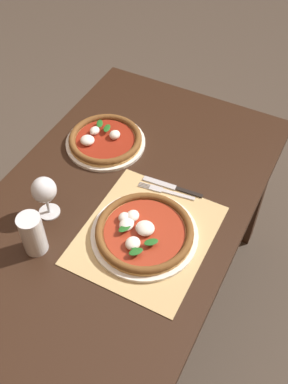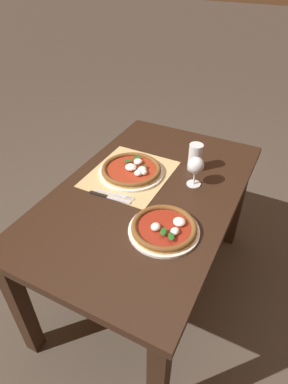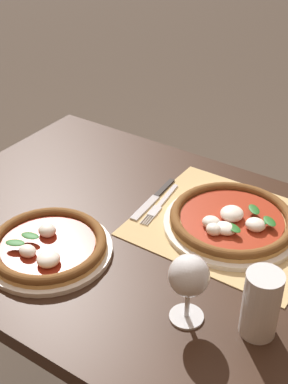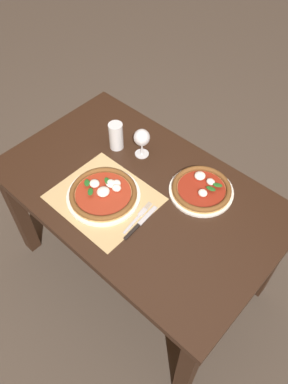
% 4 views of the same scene
% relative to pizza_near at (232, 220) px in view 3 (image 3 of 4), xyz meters
% --- Properties ---
extents(dining_table, '(1.34, 0.82, 0.74)m').
position_rel_pizza_near_xyz_m(dining_table, '(0.09, 0.14, -0.13)').
color(dining_table, black).
rests_on(dining_table, ground).
extents(paper_placemat, '(0.44, 0.39, 0.00)m').
position_rel_pizza_near_xyz_m(paper_placemat, '(0.01, -0.01, -0.02)').
color(paper_placemat, tan).
rests_on(paper_placemat, dining_table).
extents(pizza_near, '(0.34, 0.34, 0.05)m').
position_rel_pizza_near_xyz_m(pizza_near, '(0.00, 0.00, 0.00)').
color(pizza_near, silver).
rests_on(pizza_near, paper_placemat).
extents(pizza_far, '(0.30, 0.30, 0.05)m').
position_rel_pizza_near_xyz_m(pizza_far, '(0.31, 0.32, -0.00)').
color(pizza_far, silver).
rests_on(pizza_far, dining_table).
extents(wine_glass, '(0.08, 0.08, 0.16)m').
position_rel_pizza_near_xyz_m(wine_glass, '(-0.06, 0.32, 0.08)').
color(wine_glass, silver).
rests_on(wine_glass, dining_table).
extents(pint_glass, '(0.07, 0.07, 0.15)m').
position_rel_pizza_near_xyz_m(pint_glass, '(-0.19, 0.27, 0.05)').
color(pint_glass, silver).
rests_on(pint_glass, dining_table).
extents(fork, '(0.04, 0.20, 0.00)m').
position_rel_pizza_near_xyz_m(fork, '(0.20, 0.02, -0.02)').
color(fork, '#B7B7BC').
rests_on(fork, paper_placemat).
extents(knife, '(0.03, 0.22, 0.01)m').
position_rel_pizza_near_xyz_m(knife, '(0.22, 0.01, -0.02)').
color(knife, black).
rests_on(knife, paper_placemat).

